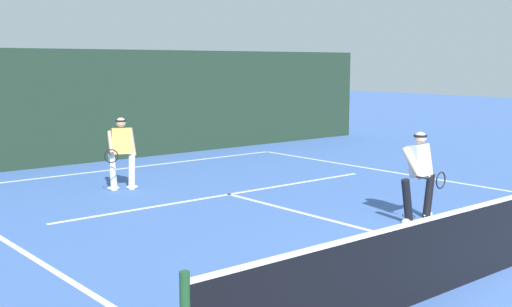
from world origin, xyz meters
name	(u,v)px	position (x,y,z in m)	size (l,w,h in m)	color
ground_plane	(510,267)	(0.00, 0.00, 0.00)	(80.00, 80.00, 0.00)	#3E62A9
court_line_baseline_far	(127,168)	(0.00, 10.81, 0.00)	(9.80, 0.10, 0.01)	white
court_line_service	(229,194)	(0.00, 6.35, 0.00)	(7.99, 0.10, 0.01)	white
court_line_centre	(339,222)	(0.00, 3.20, 0.00)	(0.10, 6.40, 0.01)	white
tennis_net	(512,230)	(0.00, 0.00, 0.52)	(10.74, 0.09, 1.08)	#1E4723
player_near	(420,172)	(1.20, 2.40, 0.87)	(0.98, 0.83, 1.59)	black
player_far	(121,150)	(-1.50, 8.27, 0.88)	(0.95, 0.85, 1.60)	silver
tennis_ball	(427,230)	(0.66, 1.81, 0.03)	(0.07, 0.07, 0.07)	#D1E033
back_fence_windscreen	(99,106)	(0.00, 12.36, 1.57)	(20.73, 0.12, 3.15)	#1C2F21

